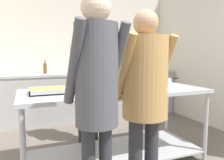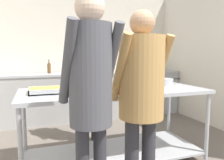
{
  "view_description": "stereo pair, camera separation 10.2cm",
  "coord_description": "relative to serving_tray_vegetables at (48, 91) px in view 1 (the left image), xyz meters",
  "views": [
    {
      "loc": [
        -1.1,
        -1.15,
        1.28
      ],
      "look_at": [
        -0.13,
        1.27,
        0.98
      ],
      "focal_mm": 35.0,
      "sensor_mm": 36.0,
      "label": 1
    },
    {
      "loc": [
        -1.0,
        -1.18,
        1.28
      ],
      "look_at": [
        -0.13,
        1.27,
        0.98
      ],
      "focal_mm": 35.0,
      "sensor_mm": 36.0,
      "label": 2
    }
  ],
  "objects": [
    {
      "name": "serving_counter",
      "position": [
        0.75,
        -0.03,
        -0.31
      ],
      "size": [
        2.13,
        0.88,
        0.88
      ],
      "color": "#ADAFB5",
      "rests_on": "ground_plane"
    },
    {
      "name": "back_counter",
      "position": [
        0.88,
        1.91,
        -0.44
      ],
      "size": [
        3.93,
        0.65,
        0.93
      ],
      "color": "#A8A8A8",
      "rests_on": "ground_plane"
    },
    {
      "name": "cook_behind_counter",
      "position": [
        0.62,
        0.69,
        0.1
      ],
      "size": [
        0.49,
        0.38,
        1.64
      ],
      "color": "#2D2D33",
      "rests_on": "ground_plane"
    },
    {
      "name": "water_bottle",
      "position": [
        0.14,
        2.0,
        0.14
      ],
      "size": [
        0.07,
        0.07,
        0.26
      ],
      "color": "brown",
      "rests_on": "back_counter"
    },
    {
      "name": "wall_right",
      "position": [
        2.9,
        0.54,
        0.42
      ],
      "size": [
        0.06,
        3.6,
        2.65
      ],
      "color": "beige",
      "rests_on": "ground_plane"
    },
    {
      "name": "sauce_pan",
      "position": [
        1.47,
        0.12,
        0.02
      ],
      "size": [
        0.45,
        0.31,
        0.09
      ],
      "color": "#ADAFB5",
      "rests_on": "serving_counter"
    },
    {
      "name": "guest_serving_right",
      "position": [
        0.25,
        -0.9,
        0.17
      ],
      "size": [
        0.44,
        0.38,
        1.71
      ],
      "color": "#2D2D33",
      "rests_on": "ground_plane"
    },
    {
      "name": "plate_stack",
      "position": [
        0.36,
        -0.09,
        0.0
      ],
      "size": [
        0.27,
        0.27,
        0.06
      ],
      "color": "white",
      "rests_on": "serving_counter"
    },
    {
      "name": "guest_serving_left",
      "position": [
        0.72,
        -0.75,
        0.1
      ],
      "size": [
        0.5,
        0.38,
        1.65
      ],
      "color": "#2D2D33",
      "rests_on": "ground_plane"
    },
    {
      "name": "wall_rear",
      "position": [
        0.88,
        2.28,
        0.42
      ],
      "size": [
        4.09,
        0.06,
        2.65
      ],
      "color": "beige",
      "rests_on": "ground_plane"
    },
    {
      "name": "serving_tray_roast",
      "position": [
        0.74,
        -0.17,
        -0.0
      ],
      "size": [
        0.42,
        0.27,
        0.05
      ],
      "color": "#ADAFB5",
      "rests_on": "serving_counter"
    },
    {
      "name": "serving_tray_vegetables",
      "position": [
        0.0,
        0.0,
        0.0
      ],
      "size": [
        0.39,
        0.31,
        0.05
      ],
      "color": "#ADAFB5",
      "rests_on": "serving_counter"
    },
    {
      "name": "broccoli_bowl",
      "position": [
        1.1,
        0.16,
        0.01
      ],
      "size": [
        0.23,
        0.23,
        0.11
      ],
      "color": "silver",
      "rests_on": "serving_counter"
    }
  ]
}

